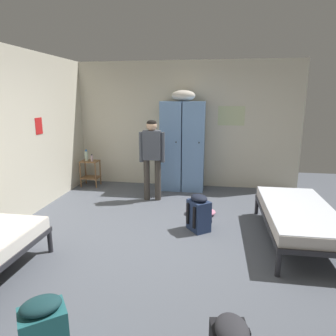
{
  "coord_description": "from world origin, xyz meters",
  "views": [
    {
      "loc": [
        0.65,
        -3.86,
        1.94
      ],
      "look_at": [
        0.0,
        0.27,
        0.95
      ],
      "focal_mm": 32.22,
      "sensor_mm": 36.0,
      "label": 1
    }
  ],
  "objects_px": {
    "locker_bank": "(183,144)",
    "bed_right": "(299,215)",
    "backpack_teal": "(44,335)",
    "clothes_pile_pink": "(201,212)",
    "backpack_navy": "(199,213)",
    "shelf_unit": "(90,171)",
    "person_traveler": "(152,153)",
    "water_bottle": "(86,156)",
    "lotion_bottle": "(92,158)"
  },
  "relations": [
    {
      "from": "bed_right",
      "to": "backpack_teal",
      "type": "xyz_separation_m",
      "value": [
        -2.33,
        -2.37,
        -0.12
      ]
    },
    {
      "from": "backpack_navy",
      "to": "clothes_pile_pink",
      "type": "xyz_separation_m",
      "value": [
        -0.01,
        0.61,
        -0.21
      ]
    },
    {
      "from": "shelf_unit",
      "to": "person_traveler",
      "type": "distance_m",
      "value": 1.79
    },
    {
      "from": "shelf_unit",
      "to": "clothes_pile_pink",
      "type": "relative_size",
      "value": 1.14
    },
    {
      "from": "lotion_bottle",
      "to": "backpack_navy",
      "type": "distance_m",
      "value": 3.11
    },
    {
      "from": "person_traveler",
      "to": "backpack_navy",
      "type": "distance_m",
      "value": 1.7
    },
    {
      "from": "shelf_unit",
      "to": "bed_right",
      "type": "bearing_deg",
      "value": -28.21
    },
    {
      "from": "water_bottle",
      "to": "lotion_bottle",
      "type": "height_order",
      "value": "water_bottle"
    },
    {
      "from": "shelf_unit",
      "to": "lotion_bottle",
      "type": "height_order",
      "value": "lotion_bottle"
    },
    {
      "from": "locker_bank",
      "to": "person_traveler",
      "type": "relative_size",
      "value": 1.36
    },
    {
      "from": "locker_bank",
      "to": "person_traveler",
      "type": "height_order",
      "value": "locker_bank"
    },
    {
      "from": "water_bottle",
      "to": "backpack_teal",
      "type": "height_order",
      "value": "water_bottle"
    },
    {
      "from": "locker_bank",
      "to": "person_traveler",
      "type": "distance_m",
      "value": 0.95
    },
    {
      "from": "bed_right",
      "to": "person_traveler",
      "type": "bearing_deg",
      "value": 149.32
    },
    {
      "from": "water_bottle",
      "to": "backpack_teal",
      "type": "xyz_separation_m",
      "value": [
        1.61,
        -4.46,
        -0.42
      ]
    },
    {
      "from": "clothes_pile_pink",
      "to": "shelf_unit",
      "type": "bearing_deg",
      "value": 152.2
    },
    {
      "from": "bed_right",
      "to": "clothes_pile_pink",
      "type": "distance_m",
      "value": 1.58
    },
    {
      "from": "water_bottle",
      "to": "backpack_teal",
      "type": "distance_m",
      "value": 4.76
    },
    {
      "from": "bed_right",
      "to": "water_bottle",
      "type": "relative_size",
      "value": 7.86
    },
    {
      "from": "shelf_unit",
      "to": "bed_right",
      "type": "distance_m",
      "value": 4.38
    },
    {
      "from": "locker_bank",
      "to": "backpack_teal",
      "type": "distance_m",
      "value": 4.63
    },
    {
      "from": "locker_bank",
      "to": "shelf_unit",
      "type": "xyz_separation_m",
      "value": [
        -2.04,
        -0.11,
        -0.62
      ]
    },
    {
      "from": "lotion_bottle",
      "to": "bed_right",
      "type": "bearing_deg",
      "value": -28.18
    },
    {
      "from": "water_bottle",
      "to": "clothes_pile_pink",
      "type": "distance_m",
      "value": 2.98
    },
    {
      "from": "locker_bank",
      "to": "shelf_unit",
      "type": "bearing_deg",
      "value": -176.96
    },
    {
      "from": "backpack_teal",
      "to": "backpack_navy",
      "type": "bearing_deg",
      "value": 68.74
    },
    {
      "from": "lotion_bottle",
      "to": "backpack_navy",
      "type": "xyz_separation_m",
      "value": [
        2.44,
        -1.89,
        -0.38
      ]
    },
    {
      "from": "lotion_bottle",
      "to": "backpack_teal",
      "type": "bearing_deg",
      "value": -71.63
    },
    {
      "from": "bed_right",
      "to": "backpack_teal",
      "type": "distance_m",
      "value": 3.33
    },
    {
      "from": "water_bottle",
      "to": "backpack_navy",
      "type": "xyz_separation_m",
      "value": [
        2.59,
        -1.95,
        -0.42
      ]
    },
    {
      "from": "bed_right",
      "to": "clothes_pile_pink",
      "type": "xyz_separation_m",
      "value": [
        -1.35,
        0.75,
        -0.33
      ]
    },
    {
      "from": "locker_bank",
      "to": "bed_right",
      "type": "xyz_separation_m",
      "value": [
        1.82,
        -2.18,
        -0.59
      ]
    },
    {
      "from": "backpack_navy",
      "to": "backpack_teal",
      "type": "relative_size",
      "value": 1.0
    },
    {
      "from": "water_bottle",
      "to": "clothes_pile_pink",
      "type": "height_order",
      "value": "water_bottle"
    },
    {
      "from": "shelf_unit",
      "to": "backpack_teal",
      "type": "height_order",
      "value": "shelf_unit"
    },
    {
      "from": "person_traveler",
      "to": "lotion_bottle",
      "type": "xyz_separation_m",
      "value": [
        -1.48,
        0.66,
        -0.28
      ]
    },
    {
      "from": "lotion_bottle",
      "to": "clothes_pile_pink",
      "type": "xyz_separation_m",
      "value": [
        2.44,
        -1.28,
        -0.59
      ]
    },
    {
      "from": "water_bottle",
      "to": "shelf_unit",
      "type": "bearing_deg",
      "value": -14.04
    },
    {
      "from": "shelf_unit",
      "to": "backpack_teal",
      "type": "bearing_deg",
      "value": -70.97
    },
    {
      "from": "person_traveler",
      "to": "water_bottle",
      "type": "height_order",
      "value": "person_traveler"
    },
    {
      "from": "locker_bank",
      "to": "bed_right",
      "type": "bearing_deg",
      "value": -50.11
    },
    {
      "from": "shelf_unit",
      "to": "water_bottle",
      "type": "xyz_separation_m",
      "value": [
        -0.08,
        0.02,
        0.33
      ]
    },
    {
      "from": "lotion_bottle",
      "to": "backpack_navy",
      "type": "relative_size",
      "value": 0.29
    },
    {
      "from": "clothes_pile_pink",
      "to": "lotion_bottle",
      "type": "bearing_deg",
      "value": 152.25
    },
    {
      "from": "locker_bank",
      "to": "person_traveler",
      "type": "bearing_deg",
      "value": -121.35
    },
    {
      "from": "lotion_bottle",
      "to": "locker_bank",
      "type": "bearing_deg",
      "value": 4.3
    },
    {
      "from": "lotion_bottle",
      "to": "clothes_pile_pink",
      "type": "bearing_deg",
      "value": -27.75
    },
    {
      "from": "backpack_teal",
      "to": "clothes_pile_pink",
      "type": "distance_m",
      "value": 3.28
    },
    {
      "from": "shelf_unit",
      "to": "person_traveler",
      "type": "xyz_separation_m",
      "value": [
        1.55,
        -0.7,
        0.58
      ]
    },
    {
      "from": "backpack_navy",
      "to": "backpack_teal",
      "type": "distance_m",
      "value": 2.7
    }
  ]
}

